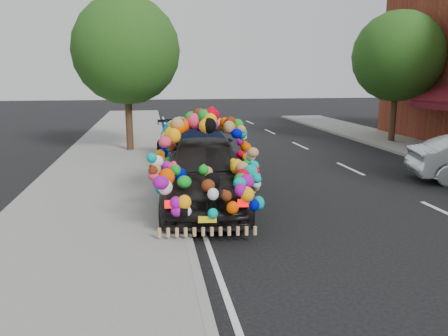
% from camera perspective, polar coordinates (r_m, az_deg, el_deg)
% --- Properties ---
extents(ground, '(100.00, 100.00, 0.00)m').
position_cam_1_polar(ground, '(9.44, 9.38, -7.15)').
color(ground, black).
rests_on(ground, ground).
extents(sidewalk, '(4.00, 60.00, 0.12)m').
position_cam_1_polar(sidewalk, '(9.03, -17.66, -8.06)').
color(sidewalk, gray).
rests_on(sidewalk, ground).
extents(kerb, '(0.15, 60.00, 0.13)m').
position_cam_1_polar(kerb, '(8.96, -5.11, -7.66)').
color(kerb, gray).
rests_on(kerb, ground).
extents(tree_near_sidewalk, '(4.20, 4.20, 6.13)m').
position_cam_1_polar(tree_near_sidewalk, '(17.96, -12.69, 14.75)').
color(tree_near_sidewalk, '#332114').
rests_on(tree_near_sidewalk, ground).
extents(tree_far_b, '(4.00, 4.00, 5.90)m').
position_cam_1_polar(tree_far_b, '(21.45, 21.75, 13.36)').
color(tree_far_b, '#332114').
rests_on(tree_far_b, ground).
extents(plush_art_car, '(2.86, 5.28, 2.31)m').
position_cam_1_polar(plush_art_car, '(10.27, -2.51, 1.44)').
color(plush_art_car, black).
rests_on(plush_art_car, ground).
extents(navy_sedan, '(2.76, 5.44, 1.51)m').
position_cam_1_polar(navy_sedan, '(14.31, -3.59, 2.67)').
color(navy_sedan, black).
rests_on(navy_sedan, ground).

